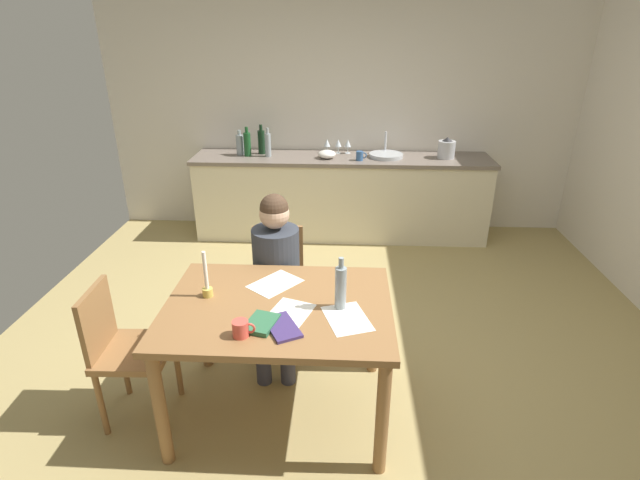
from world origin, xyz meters
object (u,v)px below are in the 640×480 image
dining_table (278,320)px  coffee_mug (241,329)px  book_magazine (261,323)px  wine_glass_back_left (327,143)px  person_seated (276,270)px  bottle_sauce (268,144)px  candlestick (207,284)px  bottle_vinegar (247,144)px  chair_side_empty (124,348)px  bottle_oil (240,144)px  book_cookery (282,327)px  wine_bottle_on_table (341,287)px  sink_unit (386,155)px  teacup_on_counter (360,156)px  bottle_wine_red (261,141)px  wine_glass_by_kettle (338,143)px  stovetop_kettle (446,149)px  mixing_bowl (327,154)px  chair_at_table (278,283)px  wine_glass_near_sink (348,143)px

dining_table → coffee_mug: size_ratio=10.79×
book_magazine → wine_glass_back_left: bearing=101.4°
person_seated → bottle_sauce: 2.26m
coffee_mug → candlestick: bearing=125.8°
bottle_vinegar → coffee_mug: bearing=-80.0°
chair_side_empty → wine_glass_back_left: size_ratio=5.63×
bottle_oil → bottle_vinegar: bearing=-28.1°
book_magazine → book_cookery: (0.11, -0.02, -0.01)m
book_magazine → coffee_mug: bearing=-116.2°
wine_bottle_on_table → wine_glass_back_left: 2.97m
chair_side_empty → sink_unit: bearing=59.5°
wine_glass_back_left → teacup_on_counter: bearing=-40.2°
person_seated → bottle_wine_red: (-0.46, 2.31, 0.35)m
bottle_oil → wine_glass_by_kettle: size_ratio=1.73×
chair_side_empty → wine_bottle_on_table: wine_bottle_on_table is taller
sink_unit → bottle_sauce: (-1.26, -0.03, 0.11)m
bottle_sauce → stovetop_kettle: bearing=0.9°
bottle_oil → book_cookery: bearing=-74.8°
book_magazine → bottle_vinegar: bottle_vinegar is taller
dining_table → stovetop_kettle: bearing=63.0°
sink_unit → mixing_bowl: (-0.63, -0.08, 0.02)m
wine_glass_back_left → mixing_bowl: bearing=-88.2°
bottle_sauce → wine_glass_back_left: bearing=16.1°
dining_table → wine_glass_by_kettle: 2.98m
chair_at_table → wine_bottle_on_table: bearing=-58.4°
teacup_on_counter → bottle_wine_red: bearing=167.6°
person_seated → chair_at_table: bearing=93.6°
wine_bottle_on_table → teacup_on_counter: wine_bottle_on_table is taller
chair_at_table → bottle_oil: (-0.68, 2.11, 0.51)m
dining_table → wine_glass_near_sink: size_ratio=8.26×
person_seated → wine_glass_back_left: size_ratio=7.76×
bottle_wine_red → bottle_vinegar: bearing=-141.0°
teacup_on_counter → dining_table: bearing=-101.0°
sink_unit → wine_glass_near_sink: (-0.41, 0.15, 0.09)m
dining_table → wine_glass_near_sink: bearing=82.5°
candlestick → stovetop_kettle: size_ratio=1.29×
teacup_on_counter → book_magazine: bearing=-101.3°
chair_at_table → wine_glass_by_kettle: 2.32m
stovetop_kettle → teacup_on_counter: bearing=-170.7°
bottle_sauce → wine_glass_near_sink: bearing=12.0°
sink_unit → bottle_oil: size_ratio=1.35×
dining_table → wine_glass_back_left: wine_glass_back_left is taller
bottle_vinegar → wine_glass_near_sink: 1.09m
dining_table → wine_glass_near_sink: (0.39, 2.95, 0.35)m
coffee_mug → wine_glass_by_kettle: wine_glass_by_kettle is taller
book_magazine → bottle_oil: bottle_oil is taller
bottle_sauce → bottle_wine_red: bearing=127.4°
book_cookery → stovetop_kettle: size_ratio=1.12×
book_magazine → bottle_sauce: (-0.41, 2.98, 0.25)m
chair_at_table → bottle_sauce: bearing=100.0°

